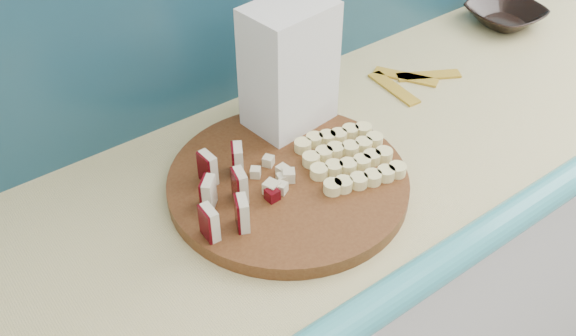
# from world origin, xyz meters

# --- Properties ---
(kitchen_counter) EXTENTS (2.20, 0.63, 0.91)m
(kitchen_counter) POSITION_xyz_m (0.10, 1.50, 0.46)
(kitchen_counter) COLOR silver
(kitchen_counter) RESTS_ON ground
(cutting_board) EXTENTS (0.51, 0.51, 0.03)m
(cutting_board) POSITION_xyz_m (-0.13, 1.48, 0.92)
(cutting_board) COLOR #41210E
(cutting_board) RESTS_ON kitchen_counter
(apple_wedges) EXTENTS (0.15, 0.17, 0.06)m
(apple_wedges) POSITION_xyz_m (-0.25, 1.49, 0.97)
(apple_wedges) COLOR beige
(apple_wedges) RESTS_ON cutting_board
(apple_chunks) EXTENTS (0.06, 0.06, 0.02)m
(apple_chunks) POSITION_xyz_m (-0.15, 1.49, 0.95)
(apple_chunks) COLOR beige
(apple_chunks) RESTS_ON cutting_board
(banana_slices) EXTENTS (0.19, 0.19, 0.02)m
(banana_slices) POSITION_xyz_m (-0.01, 1.46, 0.95)
(banana_slices) COLOR #EADE8F
(banana_slices) RESTS_ON cutting_board
(brown_bowl) EXTENTS (0.19, 0.19, 0.04)m
(brown_bowl) POSITION_xyz_m (0.67, 1.66, 0.93)
(brown_bowl) COLOR black
(brown_bowl) RESTS_ON kitchen_counter
(flour_bag) EXTENTS (0.17, 0.13, 0.27)m
(flour_bag) POSITION_xyz_m (-0.02, 1.62, 1.04)
(flour_bag) COLOR silver
(flour_bag) RESTS_ON kitchen_counter
(banana_peel) EXTENTS (0.19, 0.16, 0.01)m
(banana_peel) POSITION_xyz_m (0.29, 1.60, 0.91)
(banana_peel) COLOR gold
(banana_peel) RESTS_ON kitchen_counter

